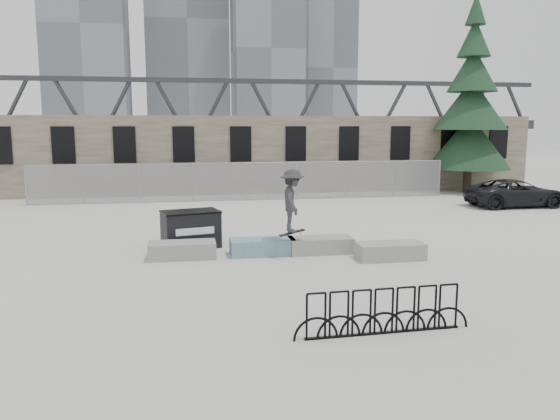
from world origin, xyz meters
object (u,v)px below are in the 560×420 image
at_px(planter_far_left, 182,249).
at_px(suv, 516,193).
at_px(bike_rack, 384,312).
at_px(dumpster, 191,229).
at_px(skateboarder, 292,201).
at_px(spruce_tree, 471,112).
at_px(planter_center_left, 263,246).
at_px(planter_center_right, 320,244).
at_px(planter_offset, 390,250).

distance_m(planter_far_left, suv, 17.97).
bearing_deg(bike_rack, dumpster, 113.18).
height_order(planter_far_left, skateboarder, skateboarder).
xyz_separation_m(spruce_tree, skateboarder, (-13.62, -14.41, -2.98)).
bearing_deg(planter_far_left, planter_center_left, 1.00).
xyz_separation_m(planter_center_left, planter_center_right, (1.83, -0.07, 0.00)).
xyz_separation_m(planter_offset, bike_rack, (-2.31, -5.61, 0.17)).
bearing_deg(bike_rack, spruce_tree, 57.83).
relative_size(planter_far_left, planter_offset, 1.00).
bearing_deg(dumpster, planter_center_right, -34.66).
bearing_deg(planter_center_left, planter_far_left, -179.00).
relative_size(planter_center_right, planter_offset, 1.00).
bearing_deg(planter_center_right, planter_far_left, 179.59).
relative_size(dumpster, suv, 0.43).
xyz_separation_m(planter_center_left, skateboarder, (0.84, -0.46, 1.47)).
xyz_separation_m(planter_far_left, skateboarder, (3.30, -0.42, 1.47)).
bearing_deg(planter_offset, skateboarder, 164.49).
xyz_separation_m(dumpster, skateboarder, (3.02, -1.90, 1.12)).
height_order(spruce_tree, suv, spruce_tree).
height_order(bike_rack, skateboarder, skateboarder).
height_order(planter_far_left, planter_offset, same).
bearing_deg(spruce_tree, skateboarder, -133.38).
bearing_deg(suv, planter_offset, 132.43).
bearing_deg(planter_center_left, dumpster, 146.45).
height_order(planter_center_right, dumpster, dumpster).
bearing_deg(planter_far_left, dumpster, 79.32).
height_order(planter_center_right, spruce_tree, spruce_tree).
xyz_separation_m(planter_far_left, bike_rack, (3.83, -6.81, 0.17)).
bearing_deg(bike_rack, planter_center_right, 86.16).
xyz_separation_m(planter_far_left, suv, (16.16, 7.85, 0.40)).
relative_size(planter_far_left, spruce_tree, 0.17).
bearing_deg(skateboarder, planter_center_right, -63.60).
relative_size(planter_far_left, planter_center_right, 1.00).
xyz_separation_m(planter_far_left, planter_center_right, (4.29, -0.03, 0.00)).
bearing_deg(planter_center_left, spruce_tree, 43.96).
xyz_separation_m(planter_far_left, planter_offset, (6.14, -1.21, 0.00)).
height_order(planter_center_right, planter_offset, same).
xyz_separation_m(planter_offset, skateboarder, (-2.84, 0.79, 1.47)).
bearing_deg(planter_center_left, suv, 29.69).
height_order(planter_center_left, spruce_tree, spruce_tree).
distance_m(planter_center_right, spruce_tree, 19.38).
height_order(planter_center_left, bike_rack, bike_rack).
distance_m(planter_center_left, skateboarder, 1.75).
distance_m(planter_center_right, bike_rack, 6.80).
bearing_deg(skateboarder, dumpster, 62.78).
relative_size(planter_offset, suv, 0.41).
xyz_separation_m(suv, skateboarder, (-12.85, -8.27, 1.06)).
relative_size(bike_rack, spruce_tree, 0.31).
relative_size(planter_far_left, planter_center_left, 1.00).
bearing_deg(dumpster, planter_center_left, -47.48).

